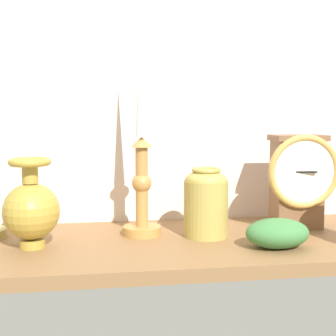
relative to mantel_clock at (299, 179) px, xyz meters
The scene contains 7 objects.
ground_plane 29.85cm from the mantel_clock, 169.22° to the right, with size 100.00×36.00×2.40cm, color olive.
back_wall 37.16cm from the mantel_clock, 153.57° to the left, with size 120.00×2.00×65.00cm, color silver.
mantel_clock is the anchor object (origin of this frame).
candlestick_tall_center 33.38cm from the mantel_clock, behind, with size 7.77×7.77×41.14cm.
brass_vase_bulbous 54.38cm from the mantel_clock, behind, with size 10.24×10.24×16.38cm.
brass_vase_jar 21.33cm from the mantel_clock, behind, with size 8.77×8.77×13.70cm.
ivy_sprig 18.57cm from the mantel_clock, 125.67° to the right, with size 11.76×8.23×5.45cm.
Camera 1 is at (-15.28, -89.85, 24.31)cm, focal length 51.44 mm.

